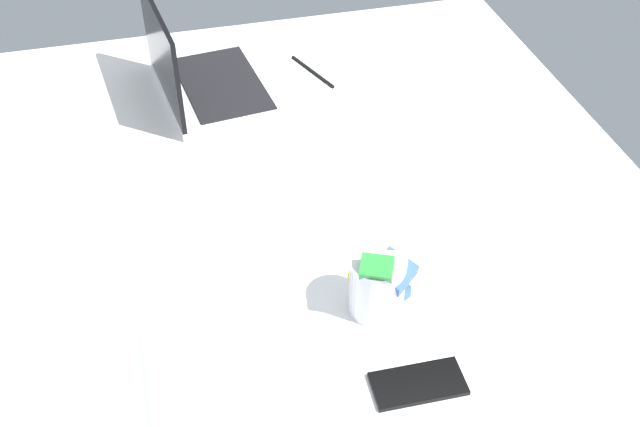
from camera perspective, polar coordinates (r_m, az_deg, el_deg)
name	(u,v)px	position (r cm, az deg, el deg)	size (l,w,h in cm)	color
bed_mattress	(314,297)	(141.08, -0.43, -6.23)	(180.00, 140.00, 18.00)	white
laptop	(201,78)	(176.61, -8.83, 9.90)	(35.53, 26.80, 23.00)	silver
snack_cup	(379,283)	(123.25, 4.38, -5.18)	(9.73, 10.78, 13.58)	silver
cell_phone	(418,384)	(118.16, 7.31, -12.45)	(6.80, 14.00, 0.80)	black
charger_cable	(313,72)	(185.10, -0.56, 10.51)	(17.00, 0.60, 0.60)	black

